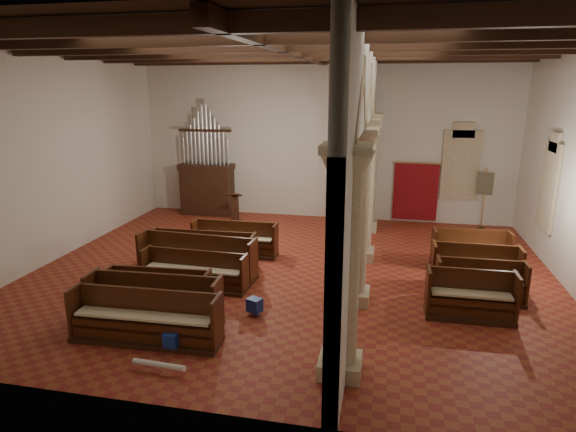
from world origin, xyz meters
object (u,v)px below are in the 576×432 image
(pipe_organ, at_px, (207,180))
(lectern, at_px, (235,210))
(processional_banner, at_px, (483,208))
(aisle_pew_0, at_px, (470,302))
(nave_pew_0, at_px, (146,325))

(pipe_organ, height_order, lectern, pipe_organ)
(processional_banner, distance_m, aisle_pew_0, 7.42)
(processional_banner, bearing_deg, lectern, -163.89)
(lectern, bearing_deg, pipe_organ, 145.67)
(aisle_pew_0, bearing_deg, lectern, 139.49)
(pipe_organ, bearing_deg, lectern, -36.25)
(lectern, bearing_deg, aisle_pew_0, -38.05)
(lectern, bearing_deg, nave_pew_0, -82.06)
(lectern, bearing_deg, processional_banner, 8.88)
(pipe_organ, xyz_separation_m, aisle_pew_0, (8.87, -7.28, -1.01))
(lectern, xyz_separation_m, processional_banner, (8.84, 1.08, 0.28))
(lectern, relative_size, nave_pew_0, 0.39)
(lectern, height_order, processional_banner, processional_banner)
(processional_banner, relative_size, aisle_pew_0, 1.16)
(processional_banner, height_order, nave_pew_0, processional_banner)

